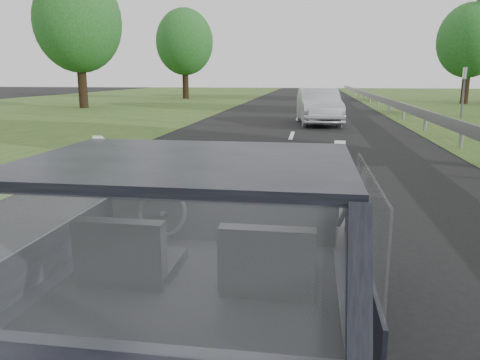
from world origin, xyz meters
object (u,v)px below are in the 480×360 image
(subject_car, at_px, (208,261))
(cat, at_px, (267,183))
(other_car, at_px, (319,106))
(highway_sign, at_px, (463,93))

(subject_car, xyz_separation_m, cat, (0.30, 0.61, 0.37))
(cat, xyz_separation_m, other_car, (0.55, 15.31, -0.41))
(subject_car, relative_size, other_car, 0.96)
(other_car, bearing_deg, cat, -97.96)
(subject_car, bearing_deg, highway_sign, 69.76)
(other_car, height_order, highway_sign, highway_sign)
(cat, relative_size, highway_sign, 0.29)
(other_car, bearing_deg, highway_sign, 22.02)
(other_car, distance_m, highway_sign, 7.07)
(subject_car, xyz_separation_m, highway_sign, (7.08, 19.22, 0.38))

